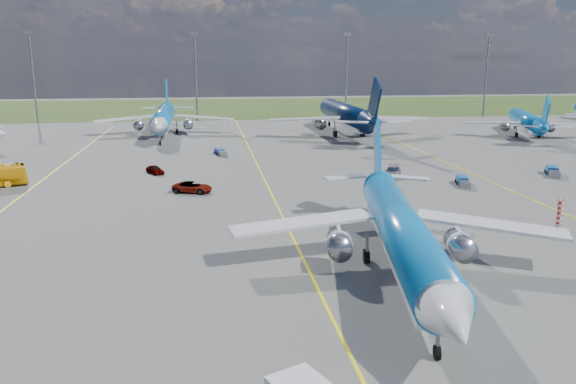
{
  "coord_description": "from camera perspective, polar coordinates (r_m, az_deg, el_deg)",
  "views": [
    {
      "loc": [
        -7.51,
        -40.04,
        16.26
      ],
      "look_at": [
        -0.23,
        10.47,
        4.0
      ],
      "focal_mm": 35.0,
      "sensor_mm": 36.0,
      "label": 1
    }
  ],
  "objects": [
    {
      "name": "ground",
      "position": [
        43.86,
        2.27,
        -8.26
      ],
      "size": [
        400.0,
        400.0,
        0.0
      ],
      "primitive_type": "plane",
      "color": "#51514E",
      "rests_on": "ground"
    },
    {
      "name": "grass_strip",
      "position": [
        190.88,
        -5.99,
        8.55
      ],
      "size": [
        400.0,
        80.0,
        0.01
      ],
      "primitive_type": "cube",
      "color": "#2D4719",
      "rests_on": "ground"
    },
    {
      "name": "taxiway_lines",
      "position": [
        70.09,
        -1.69,
        0.1
      ],
      "size": [
        60.25,
        160.0,
        0.02
      ],
      "color": "yellow",
      "rests_on": "ground"
    },
    {
      "name": "floodlight_masts",
      "position": [
        151.1,
        -1.58,
        12.1
      ],
      "size": [
        202.2,
        0.5,
        22.7
      ],
      "color": "slate",
      "rests_on": "ground"
    },
    {
      "name": "warning_post",
      "position": [
        60.4,
        25.84,
        -2.02
      ],
      "size": [
        0.5,
        0.5,
        3.0
      ],
      "primitive_type": "cylinder",
      "color": "red",
      "rests_on": "ground"
    },
    {
      "name": "bg_jet_nnw",
      "position": [
        123.1,
        -12.45,
        5.6
      ],
      "size": [
        32.21,
        41.97,
        10.88
      ],
      "primitive_type": null,
      "rotation": [
        0.0,
        0.0,
        0.01
      ],
      "color": "#0D72C2",
      "rests_on": "ground"
    },
    {
      "name": "bg_jet_n",
      "position": [
        122.64,
        5.82,
        5.82
      ],
      "size": [
        36.65,
        48.06,
        12.57
      ],
      "primitive_type": null,
      "rotation": [
        0.0,
        0.0,
        3.14
      ],
      "color": "#06193A",
      "rests_on": "ground"
    },
    {
      "name": "bg_jet_ne",
      "position": [
        130.36,
        22.95,
        5.28
      ],
      "size": [
        37.67,
        42.81,
        9.36
      ],
      "primitive_type": null,
      "rotation": [
        0.0,
        0.0,
        2.8
      ],
      "color": "#0D72C2",
      "rests_on": "ground"
    },
    {
      "name": "main_airliner",
      "position": [
        44.63,
        11.3,
        -8.13
      ],
      "size": [
        35.02,
        42.31,
        9.91
      ],
      "primitive_type": null,
      "rotation": [
        0.0,
        0.0,
        -0.18
      ],
      "color": "#0D72C2",
      "rests_on": "ground"
    },
    {
      "name": "service_car_a",
      "position": [
        82.66,
        -13.36,
        2.23
      ],
      "size": [
        3.09,
        3.81,
        1.22
      ],
      "primitive_type": "imported",
      "rotation": [
        0.0,
        0.0,
        0.55
      ],
      "color": "#999999",
      "rests_on": "ground"
    },
    {
      "name": "service_car_b",
      "position": [
        70.17,
        -9.69,
        0.48
      ],
      "size": [
        5.35,
        3.75,
        1.36
      ],
      "primitive_type": "imported",
      "rotation": [
        0.0,
        0.0,
        1.23
      ],
      "color": "#999999",
      "rests_on": "ground"
    },
    {
      "name": "service_car_c",
      "position": [
        79.81,
        10.58,
        2.04
      ],
      "size": [
        3.83,
        5.26,
        1.42
      ],
      "primitive_type": "imported",
      "rotation": [
        0.0,
        0.0,
        -0.43
      ],
      "color": "#999999",
      "rests_on": "ground"
    },
    {
      "name": "baggage_tug_w",
      "position": [
        76.63,
        17.35,
        1.01
      ],
      "size": [
        2.44,
        4.76,
        1.03
      ],
      "rotation": [
        0.0,
        0.0,
        -0.28
      ],
      "color": "#17508D",
      "rests_on": "ground"
    },
    {
      "name": "baggage_tug_c",
      "position": [
        96.85,
        -6.85,
        4.03
      ],
      "size": [
        2.13,
        4.7,
        1.02
      ],
      "rotation": [
        0.0,
        0.0,
        0.21
      ],
      "color": "#183D94",
      "rests_on": "ground"
    },
    {
      "name": "baggage_tug_e",
      "position": [
        87.79,
        25.31,
        1.88
      ],
      "size": [
        3.32,
        5.12,
        1.13
      ],
      "rotation": [
        0.0,
        0.0,
        -0.43
      ],
      "color": "#185395",
      "rests_on": "ground"
    }
  ]
}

